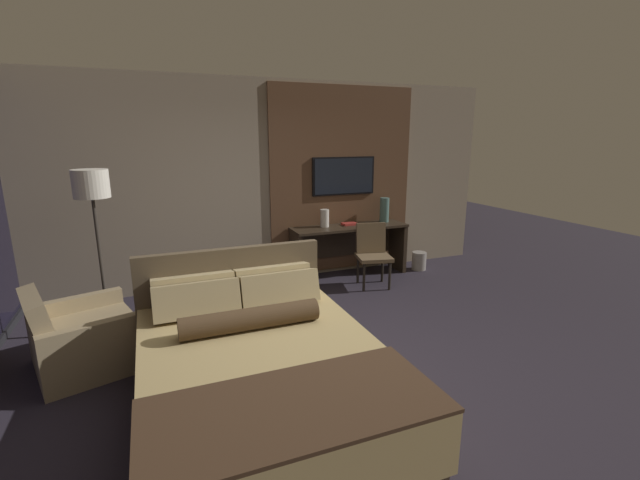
% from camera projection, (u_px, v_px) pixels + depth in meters
% --- Properties ---
extents(ground_plane, '(16.00, 16.00, 0.00)m').
position_uv_depth(ground_plane, '(336.00, 364.00, 3.93)').
color(ground_plane, '#28232D').
extents(wall_back_tv_panel, '(7.20, 0.09, 2.80)m').
position_uv_depth(wall_back_tv_panel, '(272.00, 183.00, 5.99)').
color(wall_back_tv_panel, gray).
rests_on(wall_back_tv_panel, ground_plane).
extents(bed, '(1.66, 2.24, 1.06)m').
position_uv_depth(bed, '(260.00, 374.00, 3.11)').
color(bed, '#33281E').
rests_on(bed, ground_plane).
extents(desk, '(1.74, 0.48, 0.76)m').
position_uv_depth(desk, '(348.00, 242.00, 6.36)').
color(desk, '#2D2319').
rests_on(desk, ground_plane).
extents(tv, '(0.99, 0.04, 0.56)m').
position_uv_depth(tv, '(344.00, 176.00, 6.30)').
color(tv, black).
extents(desk_chair, '(0.53, 0.53, 0.87)m').
position_uv_depth(desk_chair, '(372.00, 249.00, 5.94)').
color(desk_chair, brown).
rests_on(desk_chair, ground_plane).
extents(armchair_by_window, '(1.05, 1.08, 0.77)m').
position_uv_depth(armchair_by_window, '(83.00, 340.00, 3.85)').
color(armchair_by_window, '#998460').
rests_on(armchair_by_window, ground_plane).
extents(floor_lamp, '(0.34, 0.34, 1.73)m').
position_uv_depth(floor_lamp, '(93.00, 198.00, 4.24)').
color(floor_lamp, '#282623').
rests_on(floor_lamp, ground_plane).
extents(vase_tall, '(0.14, 0.14, 0.37)m').
position_uv_depth(vase_tall, '(384.00, 210.00, 6.53)').
color(vase_tall, '#4C706B').
rests_on(vase_tall, desk).
extents(vase_short, '(0.13, 0.13, 0.25)m').
position_uv_depth(vase_short, '(325.00, 218.00, 6.18)').
color(vase_short, silver).
rests_on(vase_short, desk).
extents(book, '(0.23, 0.16, 0.03)m').
position_uv_depth(book, '(349.00, 224.00, 6.34)').
color(book, maroon).
rests_on(book, desk).
extents(waste_bin, '(0.22, 0.22, 0.28)m').
position_uv_depth(waste_bin, '(419.00, 261.00, 6.69)').
color(waste_bin, gray).
rests_on(waste_bin, ground_plane).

